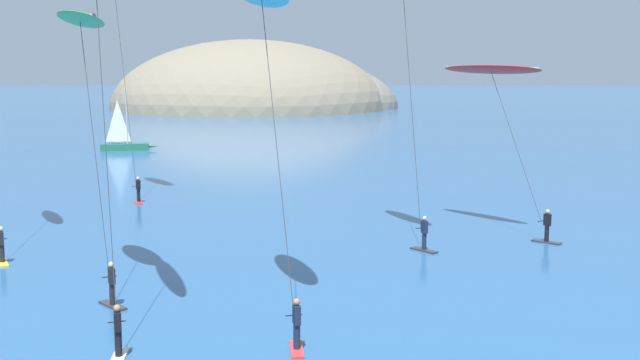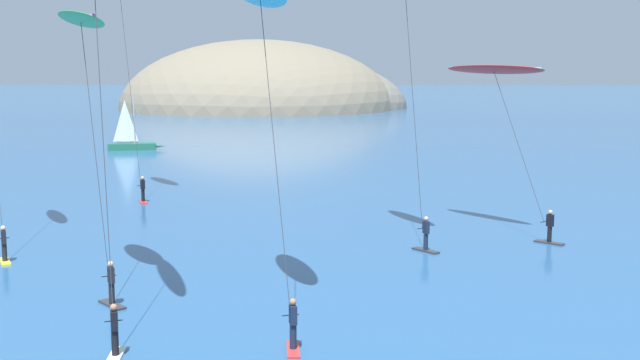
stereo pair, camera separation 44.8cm
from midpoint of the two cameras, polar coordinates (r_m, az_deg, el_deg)
The scene contains 7 objects.
headland_island at distance 158.57m, azimuth -3.78°, elevation 5.14°, with size 55.88×55.48×26.61m.
sailboat_near at distance 84.80m, azimuth -12.88°, elevation 2.53°, with size 5.96×2.42×5.70m.
kitesurfer_yellow at distance 55.15m, azimuth -13.70°, elevation 11.87°, with size 4.20×5.76×14.08m.
kitesurfer_green at distance 32.92m, azimuth -16.12°, elevation 9.52°, with size 4.21×5.95×11.06m.
kitesurfer_red at distance 42.99m, azimuth 12.86°, elevation 6.81°, with size 5.76×6.03×8.95m.
kitesurfer_cyan at distance 28.65m, azimuth -3.68°, elevation 11.57°, with size 3.28×8.21×11.81m.
kitesurfer_orange at distance 39.95m, azimuth 6.53°, elevation 11.98°, with size 3.34×5.43×12.99m.
Camera 2 is at (-4.90, -12.49, 9.05)m, focal length 45.00 mm.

